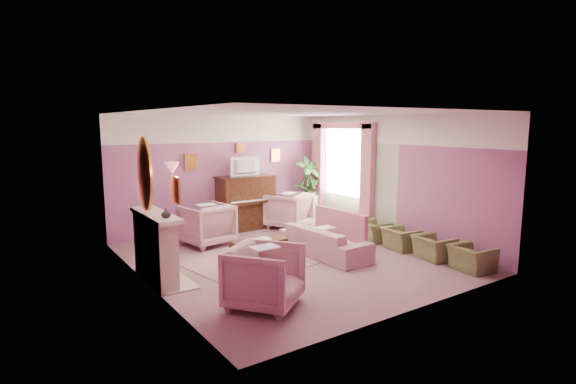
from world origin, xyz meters
TOP-DOWN VIEW (x-y plane):
  - floor at (0.00, 0.00)m, footprint 5.50×6.00m
  - ceiling at (0.00, 0.00)m, footprint 5.50×6.00m
  - wall_back at (0.00, 3.00)m, footprint 5.50×0.02m
  - wall_front at (0.00, -3.00)m, footprint 5.50×0.02m
  - wall_left at (-2.75, 0.00)m, footprint 0.02×6.00m
  - wall_right at (2.75, 0.00)m, footprint 0.02×6.00m
  - picture_rail_band at (0.00, 2.99)m, footprint 5.50×0.01m
  - stripe_panel at (2.73, 1.30)m, footprint 0.01×3.00m
  - fireplace_surround at (-2.59, 0.20)m, footprint 0.30×1.40m
  - fireplace_inset at (-2.49, 0.20)m, footprint 0.18×0.72m
  - fire_ember at (-2.45, 0.20)m, footprint 0.06×0.54m
  - mantel_shelf at (-2.56, 0.20)m, footprint 0.40×1.55m
  - hearth at (-2.39, 0.20)m, footprint 0.55×1.50m
  - mirror_frame at (-2.70, 0.20)m, footprint 0.04×0.72m
  - mirror_glass at (-2.67, 0.20)m, footprint 0.01×0.60m
  - sconce_shade at (-2.62, -0.85)m, footprint 0.20×0.20m
  - piano at (0.50, 2.68)m, footprint 1.40×0.60m
  - piano_keyshelf at (0.50, 2.33)m, footprint 1.30×0.12m
  - piano_keys at (0.50, 2.33)m, footprint 1.20×0.08m
  - piano_top at (0.50, 2.68)m, footprint 1.45×0.65m
  - television at (0.50, 2.63)m, footprint 0.80×0.12m
  - print_back_left at (-0.80, 2.96)m, footprint 0.30×0.03m
  - print_back_right at (1.55, 2.96)m, footprint 0.26×0.03m
  - print_back_mid at (0.50, 2.96)m, footprint 0.22×0.03m
  - print_left_wall at (-2.71, -1.20)m, footprint 0.03×0.28m
  - window_blind at (2.70, 1.55)m, footprint 0.03×1.40m
  - curtain_left at (2.62, 0.63)m, footprint 0.16×0.34m
  - curtain_right at (2.62, 2.47)m, footprint 0.16×0.34m
  - pelmet at (2.62, 1.55)m, footprint 0.16×2.20m
  - mantel_plant at (-2.55, 0.75)m, footprint 0.16×0.16m
  - mantel_vase at (-2.55, -0.30)m, footprint 0.16×0.16m
  - area_rug at (-0.62, 0.18)m, footprint 2.76×2.18m
  - coffee_table at (-0.67, 0.08)m, footprint 1.02×0.54m
  - table_paper at (-0.62, 0.08)m, footprint 0.35×0.28m
  - sofa at (0.65, -0.24)m, footprint 0.67×2.00m
  - sofa_throw at (1.05, -0.24)m, footprint 0.10×1.51m
  - floral_armchair_left at (-0.94, 1.84)m, footprint 0.95×0.95m
  - floral_armchair_right at (1.42, 2.16)m, footprint 0.95×0.95m
  - floral_armchair_front at (-1.64, -1.73)m, footprint 0.95×0.95m
  - olive_chair_a at (2.24, -2.43)m, footprint 0.49×0.70m
  - olive_chair_b at (2.24, -1.61)m, footprint 0.49×0.70m
  - olive_chair_c at (2.24, -0.79)m, footprint 0.49×0.70m
  - olive_chair_d at (2.24, 0.03)m, footprint 0.49×0.70m
  - side_table at (2.28, 2.51)m, footprint 0.52×0.52m
  - side_plant_big at (2.28, 2.51)m, footprint 0.30×0.30m
  - side_plant_small at (2.40, 2.41)m, footprint 0.16×0.16m
  - palm_pot at (2.28, 2.50)m, footprint 0.34×0.34m
  - palm_plant at (2.28, 2.50)m, footprint 0.76×0.76m

SIDE VIEW (x-z plane):
  - floor at x=0.00m, z-range -0.01..0.01m
  - area_rug at x=-0.62m, z-range 0.00..0.01m
  - hearth at x=-2.39m, z-range 0.00..0.02m
  - palm_pot at x=2.28m, z-range 0.00..0.34m
  - fire_ember at x=-2.45m, z-range 0.17..0.27m
  - coffee_table at x=-0.67m, z-range 0.00..0.45m
  - olive_chair_a at x=2.24m, z-range 0.00..0.60m
  - olive_chair_b at x=2.24m, z-range 0.00..0.60m
  - olive_chair_c at x=2.24m, z-range 0.00..0.60m
  - olive_chair_d at x=2.24m, z-range 0.00..0.60m
  - side_table at x=2.28m, z-range 0.00..0.70m
  - fireplace_inset at x=-2.49m, z-range 0.06..0.74m
  - sofa at x=0.65m, z-range 0.00..0.81m
  - table_paper at x=-0.62m, z-range 0.45..0.46m
  - floral_armchair_left at x=-0.94m, z-range 0.00..0.99m
  - floral_armchair_right at x=1.42m, z-range 0.00..0.99m
  - floral_armchair_front at x=-1.64m, z-range 0.00..0.99m
  - fireplace_surround at x=-2.59m, z-range 0.00..1.10m
  - sofa_throw at x=1.05m, z-range 0.32..0.88m
  - piano at x=0.50m, z-range 0.00..1.30m
  - piano_keyshelf at x=0.50m, z-range 0.69..0.75m
  - piano_keys at x=0.50m, z-range 0.75..0.77m
  - side_plant_small at x=2.40m, z-range 0.70..0.98m
  - side_plant_big at x=2.28m, z-range 0.70..1.04m
  - palm_plant at x=2.28m, z-range 0.34..1.78m
  - stripe_panel at x=2.73m, z-range 0.00..2.15m
  - mantel_shelf at x=-2.56m, z-range 1.09..1.16m
  - mantel_vase at x=-2.55m, z-range 1.15..1.31m
  - mantel_plant at x=-2.55m, z-range 1.15..1.43m
  - curtain_left at x=2.62m, z-range 0.00..2.60m
  - curtain_right at x=2.62m, z-range 0.00..2.60m
  - piano_top at x=0.50m, z-range 1.29..1.33m
  - wall_back at x=0.00m, z-range 0.00..2.80m
  - wall_front at x=0.00m, z-range 0.00..2.80m
  - wall_left at x=-2.75m, z-range 0.00..2.80m
  - wall_right at x=2.75m, z-range 0.00..2.80m
  - television at x=0.50m, z-range 1.36..1.84m
  - window_blind at x=2.70m, z-range 0.80..2.60m
  - print_back_left at x=-0.80m, z-range 1.53..1.91m
  - print_left_wall at x=-2.71m, z-range 1.54..1.90m
  - print_back_right at x=1.55m, z-range 1.61..1.95m
  - mirror_frame at x=-2.70m, z-range 1.20..2.40m
  - mirror_glass at x=-2.67m, z-range 1.27..2.33m
  - sconce_shade at x=-2.62m, z-range 1.90..2.06m
  - print_back_mid at x=0.50m, z-range 1.87..2.13m
  - picture_rail_band at x=0.00m, z-range 2.15..2.80m
  - pelmet at x=2.62m, z-range 2.48..2.64m
  - ceiling at x=0.00m, z-range 2.79..2.80m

